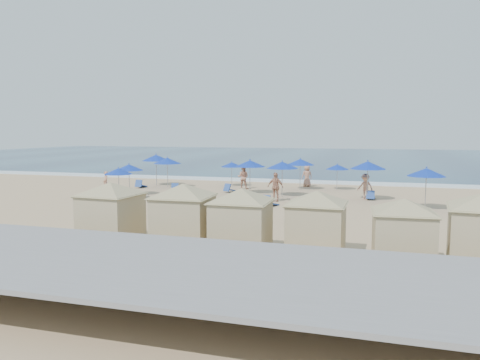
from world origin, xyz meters
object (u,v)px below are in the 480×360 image
object	(u,v)px
umbrella_6	(300,162)
umbrella_8	(337,167)
trash_bin	(300,215)
umbrella_2	(167,161)
umbrella_5	(250,163)
umbrella_7	(282,165)
cabana_4	(403,224)
umbrella_0	(156,158)
beachgoer_2	(275,187)
cabana_0	(111,205)
cabana_2	(241,213)
cabana_3	(316,215)
cabana_1	(183,208)
beachgoer_4	(307,176)
beachgoer_1	(243,177)
umbrella_10	(426,172)
umbrella_4	(232,165)
umbrella_3	(118,171)
beachgoer_3	(365,186)
beachgoer_0	(106,183)
umbrella_1	(129,167)
umbrella_9	(368,165)

from	to	relation	value
umbrella_6	umbrella_8	xyz separation A→B (m)	(2.74, 0.73, -0.38)
trash_bin	umbrella_2	bearing A→B (deg)	114.07
umbrella_5	umbrella_7	bearing A→B (deg)	-16.63
cabana_4	umbrella_0	distance (m)	26.53
cabana_4	beachgoer_2	bearing A→B (deg)	118.49
cabana_0	beachgoer_2	size ratio (longest dim) A/B	2.33
cabana_2	cabana_3	distance (m)	2.71
cabana_1	beachgoer_4	size ratio (longest dim) A/B	2.48
cabana_0	beachgoer_1	size ratio (longest dim) A/B	2.36
trash_bin	umbrella_0	distance (m)	18.79
umbrella_10	beachgoer_1	distance (m)	14.30
cabana_4	umbrella_6	xyz separation A→B (m)	(-6.67, 19.66, 0.68)
beachgoer_1	beachgoer_2	distance (m)	6.78
trash_bin	umbrella_4	xyz separation A→B (m)	(-7.96, 13.78, 1.38)
cabana_1	cabana_2	distance (m)	2.38
umbrella_4	beachgoer_2	world-z (taller)	umbrella_4
umbrella_3	umbrella_5	distance (m)	9.20
beachgoer_3	beachgoer_1	bearing A→B (deg)	-172.49
beachgoer_4	cabana_2	bearing A→B (deg)	62.85
umbrella_4	beachgoer_0	distance (m)	10.27
beachgoer_0	cabana_3	bearing A→B (deg)	8.16
umbrella_3	beachgoer_2	bearing A→B (deg)	12.07
cabana_4	umbrella_6	bearing A→B (deg)	108.73
umbrella_3	beachgoer_0	xyz separation A→B (m)	(-2.27, 1.97, -1.05)
cabana_3	cabana_4	size ratio (longest dim) A/B	1.03
cabana_0	cabana_4	xyz separation A→B (m)	(11.01, -0.14, -0.10)
cabana_4	umbrella_4	size ratio (longest dim) A/B	1.99
cabana_1	umbrella_7	bearing A→B (deg)	87.32
umbrella_10	beachgoer_0	world-z (taller)	umbrella_10
cabana_4	umbrella_7	xyz separation A→B (m)	(-7.24, 15.61, 0.71)
cabana_2	umbrella_7	size ratio (longest dim) A/B	1.71
cabana_4	umbrella_3	xyz separation A→B (m)	(-17.31, 11.12, 0.40)
umbrella_1	beachgoer_0	world-z (taller)	umbrella_1
trash_bin	cabana_3	world-z (taller)	cabana_3
cabana_2	umbrella_6	world-z (taller)	cabana_2
umbrella_1	umbrella_9	distance (m)	16.31
beachgoer_4	umbrella_0	bearing A→B (deg)	-16.22
cabana_2	umbrella_0	bearing A→B (deg)	124.49
umbrella_1	beachgoer_1	world-z (taller)	umbrella_1
trash_bin	umbrella_1	world-z (taller)	umbrella_1
cabana_2	cabana_3	xyz separation A→B (m)	(2.67, 0.49, -0.03)
umbrella_2	beachgoer_0	world-z (taller)	umbrella_2
umbrella_9	umbrella_10	size ratio (longest dim) A/B	1.06
cabana_2	umbrella_0	distance (m)	22.88
beachgoer_0	umbrella_1	bearing A→B (deg)	46.09
umbrella_4	umbrella_10	world-z (taller)	umbrella_10
umbrella_9	beachgoer_3	world-z (taller)	umbrella_9
umbrella_0	umbrella_7	xyz separation A→B (m)	(11.29, -3.36, -0.13)
cabana_3	beachgoer_2	bearing A→B (deg)	108.70
umbrella_6	umbrella_10	distance (m)	11.00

